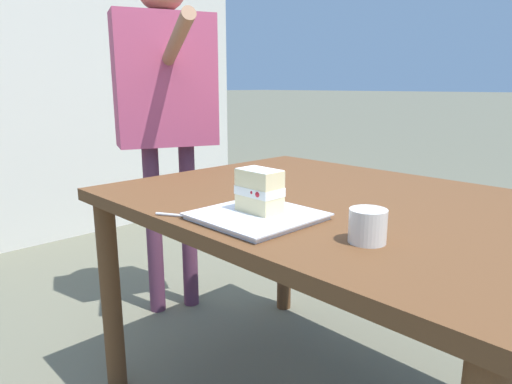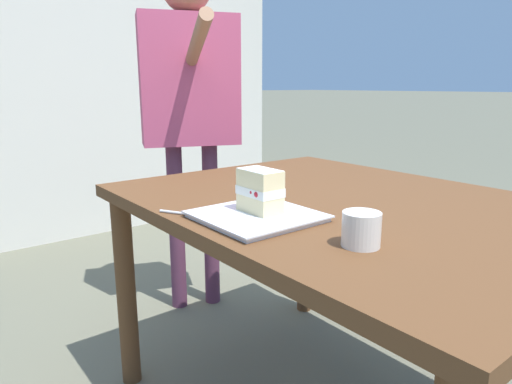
{
  "view_description": "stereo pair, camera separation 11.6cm",
  "coord_description": "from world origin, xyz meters",
  "px_view_note": "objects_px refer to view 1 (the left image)",
  "views": [
    {
      "loc": [
        -0.81,
        1.13,
        1.11
      ],
      "look_at": [
        0.0,
        0.34,
        0.84
      ],
      "focal_mm": 31.9,
      "sensor_mm": 36.0,
      "label": 1
    },
    {
      "loc": [
        -0.89,
        1.04,
        1.11
      ],
      "look_at": [
        0.0,
        0.34,
        0.84
      ],
      "focal_mm": 31.9,
      "sensor_mm": 36.0,
      "label": 2
    }
  ],
  "objects_px": {
    "cake_slice": "(259,191)",
    "coffee_cup": "(368,225)",
    "dessert_fork": "(190,216)",
    "dessert_plate": "(256,216)",
    "patio_table": "(334,227)",
    "diner_person": "(166,87)"
  },
  "relations": [
    {
      "from": "cake_slice",
      "to": "diner_person",
      "type": "xyz_separation_m",
      "value": [
        1.0,
        -0.39,
        0.26
      ]
    },
    {
      "from": "dessert_plate",
      "to": "cake_slice",
      "type": "relative_size",
      "value": 2.42
    },
    {
      "from": "cake_slice",
      "to": "coffee_cup",
      "type": "bearing_deg",
      "value": -173.63
    },
    {
      "from": "patio_table",
      "to": "diner_person",
      "type": "height_order",
      "value": "diner_person"
    },
    {
      "from": "dessert_fork",
      "to": "coffee_cup",
      "type": "height_order",
      "value": "coffee_cup"
    },
    {
      "from": "dessert_plate",
      "to": "diner_person",
      "type": "height_order",
      "value": "diner_person"
    },
    {
      "from": "patio_table",
      "to": "dessert_plate",
      "type": "height_order",
      "value": "dessert_plate"
    },
    {
      "from": "patio_table",
      "to": "diner_person",
      "type": "distance_m",
      "value": 1.1
    },
    {
      "from": "dessert_fork",
      "to": "coffee_cup",
      "type": "relative_size",
      "value": 1.87
    },
    {
      "from": "diner_person",
      "to": "coffee_cup",
      "type": "bearing_deg",
      "value": 164.97
    },
    {
      "from": "cake_slice",
      "to": "dessert_plate",
      "type": "bearing_deg",
      "value": 106.35
    },
    {
      "from": "dessert_plate",
      "to": "coffee_cup",
      "type": "relative_size",
      "value": 3.39
    },
    {
      "from": "coffee_cup",
      "to": "cake_slice",
      "type": "bearing_deg",
      "value": 6.37
    },
    {
      "from": "diner_person",
      "to": "patio_table",
      "type": "bearing_deg",
      "value": 176.41
    },
    {
      "from": "dessert_fork",
      "to": "diner_person",
      "type": "relative_size",
      "value": 0.09
    },
    {
      "from": "patio_table",
      "to": "diner_person",
      "type": "relative_size",
      "value": 0.83
    },
    {
      "from": "dessert_plate",
      "to": "dessert_fork",
      "type": "bearing_deg",
      "value": 42.44
    },
    {
      "from": "cake_slice",
      "to": "coffee_cup",
      "type": "relative_size",
      "value": 1.4
    },
    {
      "from": "dessert_fork",
      "to": "patio_table",
      "type": "bearing_deg",
      "value": -106.03
    },
    {
      "from": "coffee_cup",
      "to": "diner_person",
      "type": "distance_m",
      "value": 1.39
    },
    {
      "from": "patio_table",
      "to": "dessert_fork",
      "type": "relative_size",
      "value": 8.73
    },
    {
      "from": "cake_slice",
      "to": "diner_person",
      "type": "height_order",
      "value": "diner_person"
    }
  ]
}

